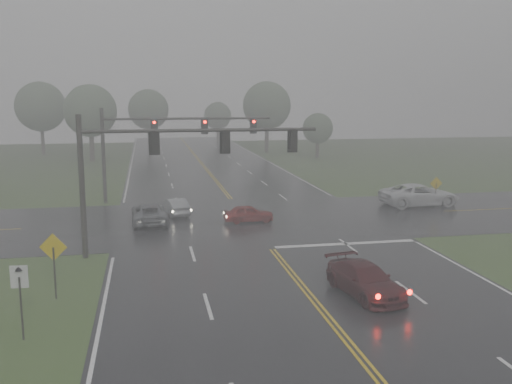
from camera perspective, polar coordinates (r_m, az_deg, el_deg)
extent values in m
plane|color=#364F22|center=(19.76, 10.83, -16.47)|extent=(180.00, 180.00, 0.00)
cube|color=black|center=(38.04, -0.33, -3.43)|extent=(18.00, 160.00, 0.02)
cube|color=black|center=(39.96, -0.85, -2.79)|extent=(120.00, 14.00, 0.02)
cube|color=silver|center=(33.94, 8.95, -5.18)|extent=(8.50, 0.50, 0.01)
imported|color=#3A0A0E|center=(25.77, 10.79, -10.10)|extent=(2.64, 4.94, 1.36)
imported|color=maroon|center=(39.24, -0.74, -3.02)|extent=(3.44, 1.41, 1.17)
imported|color=#97999E|center=(41.99, -8.10, -2.27)|extent=(2.12, 3.90, 1.22)
imported|color=#5A5D62|center=(39.47, -10.60, -3.11)|extent=(2.50, 4.99, 1.36)
imported|color=silver|center=(46.75, 15.96, -1.32)|extent=(6.28, 3.11, 1.71)
cylinder|color=black|center=(31.38, -17.00, 0.44)|extent=(0.30, 0.30, 7.66)
cylinder|color=black|center=(31.06, -17.27, 5.87)|extent=(0.19, 0.19, 0.85)
cylinder|color=black|center=(31.01, -5.44, 6.16)|extent=(12.73, 0.19, 0.19)
cube|color=black|center=(30.92, -10.14, 4.85)|extent=(0.36, 0.30, 1.12)
cube|color=black|center=(31.09, -10.15, 4.88)|extent=(0.59, 0.03, 1.33)
cube|color=black|center=(31.21, -3.09, 5.03)|extent=(0.36, 0.30, 1.12)
cube|color=black|center=(31.37, -3.13, 5.06)|extent=(0.59, 0.03, 1.33)
cube|color=black|center=(31.95, 3.74, 5.14)|extent=(0.36, 0.30, 1.12)
cube|color=black|center=(32.11, 3.66, 5.16)|extent=(0.59, 0.03, 1.33)
cylinder|color=black|center=(47.20, -15.01, 3.51)|extent=(0.30, 0.30, 7.62)
cylinder|color=black|center=(46.99, -15.17, 7.10)|extent=(0.19, 0.19, 0.85)
cylinder|color=black|center=(46.99, -6.82, 7.30)|extent=(13.57, 0.19, 0.19)
cube|color=black|center=(46.90, -10.13, 6.44)|extent=(0.36, 0.30, 1.11)
cube|color=black|center=(47.07, -10.14, 6.45)|extent=(0.58, 0.03, 1.32)
cylinder|color=#FF0C05|center=(46.71, -10.14, 6.86)|extent=(0.23, 0.06, 0.23)
cube|color=black|center=(47.13, -5.15, 6.57)|extent=(0.36, 0.30, 1.11)
cube|color=black|center=(47.30, -5.17, 6.58)|extent=(0.58, 0.03, 1.32)
cylinder|color=#FF0C05|center=(46.95, -5.13, 6.98)|extent=(0.23, 0.06, 0.23)
cube|color=black|center=(47.71, -0.24, 6.64)|extent=(0.36, 0.30, 1.11)
cube|color=black|center=(47.88, -0.28, 6.65)|extent=(0.58, 0.03, 1.32)
cylinder|color=#FF0C05|center=(47.53, -0.21, 7.05)|extent=(0.23, 0.06, 0.23)
cylinder|color=black|center=(26.00, -19.48, -7.67)|extent=(0.08, 0.08, 2.28)
cube|color=gold|center=(25.73, -19.62, -5.22)|extent=(1.18, 0.31, 1.20)
cylinder|color=black|center=(22.22, -22.42, -10.75)|extent=(0.07, 0.07, 2.34)
cube|color=silver|center=(21.88, -22.60, -7.84)|extent=(0.61, 0.08, 0.82)
cube|color=black|center=(21.91, -22.58, -7.81)|extent=(0.10, 0.03, 0.46)
cylinder|color=black|center=(45.93, 17.52, -0.37)|extent=(0.06, 0.06, 1.93)
cube|color=gold|center=(45.81, 17.57, 0.83)|extent=(1.01, 0.08, 1.01)
cylinder|color=#382D24|center=(77.62, -16.09, 4.37)|extent=(0.61, 0.61, 3.82)
sphere|color=#3F5337|center=(77.35, -16.25, 7.81)|extent=(6.79, 6.79, 6.79)
cylinder|color=#382D24|center=(86.74, 1.07, 5.36)|extent=(0.59, 0.59, 4.06)
sphere|color=#3F5337|center=(86.51, 1.08, 8.64)|extent=(7.22, 7.22, 7.22)
cylinder|color=#382D24|center=(94.71, -10.62, 5.43)|extent=(0.54, 0.54, 3.64)
sphere|color=#3F5337|center=(94.50, -10.71, 8.13)|extent=(6.48, 6.48, 6.48)
cylinder|color=#382D24|center=(79.42, 6.16, 4.28)|extent=(0.50, 0.50, 2.35)
sphere|color=#3F5337|center=(79.20, 6.20, 6.35)|extent=(4.19, 4.19, 4.19)
cylinder|color=#382D24|center=(88.56, -20.55, 4.82)|extent=(0.51, 0.51, 4.02)
sphere|color=#3F5337|center=(88.32, -20.74, 7.99)|extent=(7.15, 7.15, 7.15)
cylinder|color=#382D24|center=(105.33, -3.83, 5.77)|extent=(0.52, 0.52, 2.81)
sphere|color=#3F5337|center=(105.15, -3.86, 7.63)|extent=(4.99, 4.99, 4.99)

